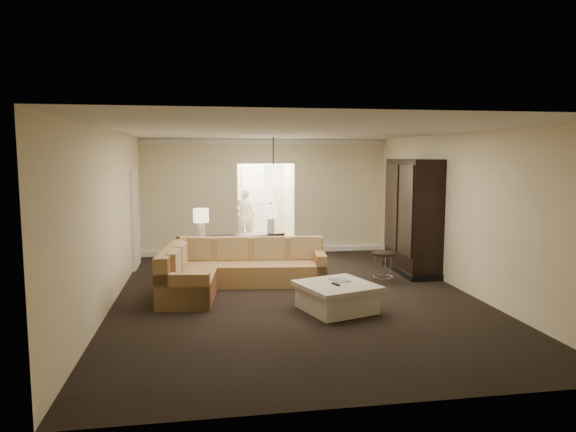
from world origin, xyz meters
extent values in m
plane|color=black|center=(0.00, 0.00, 0.00)|extent=(8.00, 8.00, 0.00)
cube|color=beige|center=(0.00, 4.00, 1.40)|extent=(6.00, 0.04, 2.80)
cube|color=beige|center=(0.00, -4.00, 1.40)|extent=(6.00, 0.04, 2.80)
cube|color=beige|center=(-3.00, 0.00, 1.40)|extent=(0.04, 8.00, 2.80)
cube|color=beige|center=(3.00, 0.00, 1.40)|extent=(0.04, 8.00, 2.80)
cube|color=white|center=(0.00, 0.00, 2.80)|extent=(6.00, 8.00, 0.02)
cube|color=white|center=(0.00, 3.95, 2.73)|extent=(6.00, 0.10, 0.12)
cube|color=white|center=(0.00, 3.95, 0.06)|extent=(6.00, 0.10, 0.12)
cube|color=white|center=(-2.97, 2.80, 1.05)|extent=(0.05, 0.90, 2.10)
cube|color=beige|center=(0.00, 5.00, 0.00)|extent=(1.40, 2.00, 0.01)
cube|color=beige|center=(-0.70, 5.00, 1.40)|extent=(0.04, 2.00, 2.80)
cube|color=beige|center=(0.70, 5.00, 1.40)|extent=(0.04, 2.00, 2.80)
cube|color=beige|center=(0.00, 6.00, 1.40)|extent=(1.40, 0.04, 2.80)
cube|color=white|center=(0.00, 5.97, 1.05)|extent=(0.90, 0.05, 2.10)
cube|color=brown|center=(-0.69, 0.95, 0.20)|extent=(2.91, 1.17, 0.40)
cube|color=brown|center=(-1.80, -0.01, 0.20)|extent=(1.00, 1.41, 0.40)
cube|color=brown|center=(-0.66, 1.26, 0.61)|extent=(2.84, 0.55, 0.43)
cube|color=brown|center=(-2.06, 0.49, 0.61)|extent=(0.49, 2.28, 0.43)
cube|color=brown|center=(0.62, 0.80, 0.29)|extent=(0.29, 0.87, 0.59)
cube|color=brown|center=(-1.87, -0.57, 0.29)|extent=(0.87, 0.29, 0.59)
cube|color=#92764E|center=(-1.69, 1.34, 0.63)|extent=(0.60, 0.22, 0.43)
cube|color=#92764E|center=(-0.99, 1.25, 0.63)|extent=(0.60, 0.22, 0.43)
cube|color=#92764E|center=(-0.29, 1.17, 0.63)|extent=(0.60, 0.22, 0.43)
cube|color=#92764E|center=(0.41, 1.09, 0.63)|extent=(0.60, 0.22, 0.43)
cube|color=#92764E|center=(-1.94, 0.58, 0.63)|extent=(0.22, 0.58, 0.43)
cube|color=#92764E|center=(-2.01, -0.08, 0.63)|extent=(0.22, 0.58, 0.43)
cube|color=beige|center=(0.49, -0.96, 0.18)|extent=(1.21, 1.21, 0.36)
cube|color=beige|center=(0.49, -0.96, 0.39)|extent=(1.34, 1.34, 0.06)
cube|color=black|center=(0.46, -1.02, 0.43)|extent=(0.10, 0.18, 0.02)
cube|color=#BFB5A7|center=(0.59, -0.76, 0.43)|extent=(0.32, 0.38, 0.01)
cube|color=black|center=(-0.85, 2.00, 0.74)|extent=(2.02, 1.05, 0.05)
cube|color=black|center=(-1.71, 1.72, 0.36)|extent=(0.19, 0.41, 0.72)
cube|color=black|center=(0.00, 2.28, 0.36)|extent=(0.19, 0.41, 0.72)
cube|color=black|center=(-0.85, 2.00, 0.11)|extent=(1.92, 0.98, 0.04)
cube|color=black|center=(2.70, 1.34, 1.16)|extent=(0.64, 1.55, 2.32)
cube|color=black|center=(2.37, 0.95, 1.33)|extent=(0.03, 0.69, 1.77)
cube|color=black|center=(2.37, 1.73, 1.33)|extent=(0.03, 0.69, 1.77)
cube|color=black|center=(2.70, 1.34, 0.06)|extent=(0.69, 1.62, 0.11)
cylinder|color=black|center=(1.83, 0.65, 0.55)|extent=(0.46, 0.46, 0.04)
torus|color=silver|center=(1.83, 0.65, 0.10)|extent=(0.38, 0.38, 0.02)
cylinder|color=silver|center=(1.99, 0.70, 0.27)|extent=(0.02, 0.02, 0.54)
cylinder|color=silver|center=(1.69, 0.76, 0.27)|extent=(0.02, 0.02, 0.54)
cylinder|color=silver|center=(1.80, 0.47, 0.27)|extent=(0.02, 0.02, 0.54)
cylinder|color=white|center=(-1.58, 1.76, 0.92)|extent=(0.14, 0.14, 0.32)
cylinder|color=beige|center=(-1.58, 1.76, 1.22)|extent=(0.31, 0.31, 0.27)
cylinder|color=white|center=(-0.12, 2.24, 0.92)|extent=(0.14, 0.14, 0.32)
cylinder|color=beige|center=(-0.12, 2.24, 1.22)|extent=(0.31, 0.31, 0.27)
cylinder|color=black|center=(0.00, 2.70, 2.50)|extent=(0.02, 0.02, 0.60)
cube|color=beige|center=(0.00, 2.70, 1.95)|extent=(0.38, 0.38, 0.48)
imported|color=beige|center=(-0.45, 5.18, 0.86)|extent=(0.64, 0.45, 1.72)
camera|label=1|loc=(-1.51, -8.48, 2.38)|focal=32.00mm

